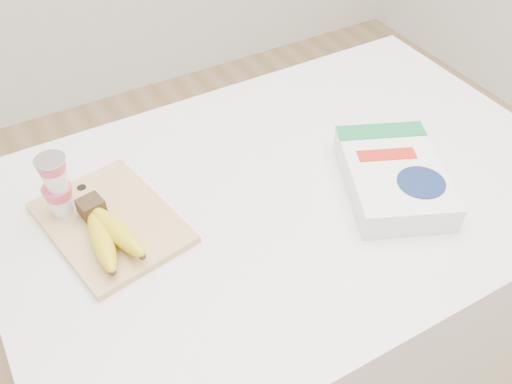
% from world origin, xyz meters
% --- Properties ---
extents(room, '(4.00, 4.00, 4.00)m').
position_xyz_m(room, '(0.00, 0.00, 1.35)').
color(room, tan).
rests_on(room, ground).
extents(table, '(1.28, 0.85, 0.96)m').
position_xyz_m(table, '(0.00, 0.00, 0.48)').
color(table, white).
rests_on(table, ground).
extents(cutting_board, '(0.28, 0.35, 0.02)m').
position_xyz_m(cutting_board, '(-0.39, 0.09, 0.97)').
color(cutting_board, '#DABA78').
rests_on(cutting_board, table).
extents(bananas, '(0.10, 0.22, 0.06)m').
position_xyz_m(bananas, '(-0.41, 0.03, 1.00)').
color(bananas, '#382816').
rests_on(bananas, cutting_board).
extents(yogurt_stack, '(0.07, 0.06, 0.14)m').
position_xyz_m(yogurt_stack, '(-0.46, 0.15, 1.05)').
color(yogurt_stack, white).
rests_on(yogurt_stack, cutting_board).
extents(cereal_box, '(0.30, 0.35, 0.07)m').
position_xyz_m(cereal_box, '(0.19, -0.11, 0.99)').
color(cereal_box, white).
rests_on(cereal_box, table).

